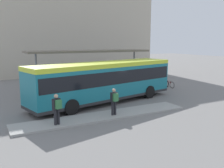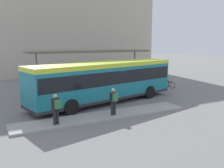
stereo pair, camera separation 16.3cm
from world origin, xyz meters
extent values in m
plane|color=slate|center=(0.00, 0.00, 0.00)|extent=(120.00, 120.00, 0.00)
cube|color=#9E9E99|center=(-1.67, -3.31, 0.06)|extent=(11.09, 1.80, 0.12)
cube|color=#197284|center=(0.00, 0.00, 1.70)|extent=(12.17, 5.00, 2.69)
cube|color=#C6DB33|center=(0.00, 0.00, 2.89)|extent=(12.19, 5.02, 0.30)
cube|color=black|center=(0.00, 0.00, 2.02)|extent=(11.94, 4.98, 0.94)
cube|color=black|center=(5.79, 1.27, 2.02)|extent=(0.57, 2.27, 1.04)
cube|color=#28282B|center=(0.00, 0.00, 0.45)|extent=(12.18, 5.01, 0.20)
cylinder|color=black|center=(3.35, 1.97, 0.51)|extent=(1.06, 0.49, 1.02)
cylinder|color=black|center=(3.86, -0.38, 0.51)|extent=(1.06, 0.49, 1.02)
cylinder|color=black|center=(-3.86, 0.38, 0.51)|extent=(1.06, 0.49, 1.02)
cylinder|color=black|center=(-3.35, -1.97, 0.51)|extent=(1.06, 0.49, 1.02)
cylinder|color=#232328|center=(-4.86, -3.72, 0.53)|extent=(0.15, 0.15, 0.83)
cylinder|color=#232328|center=(-4.68, -3.66, 0.53)|extent=(0.15, 0.15, 0.83)
cube|color=black|center=(-4.77, -3.69, 1.25)|extent=(0.46, 0.34, 0.62)
cube|color=#337542|center=(-4.71, -3.89, 1.29)|extent=(0.36, 0.29, 0.47)
sphere|color=tan|center=(-4.77, -3.69, 1.70)|extent=(0.22, 0.22, 0.22)
cylinder|color=#232328|center=(-1.28, -3.57, 0.52)|extent=(0.15, 0.15, 0.81)
cylinder|color=#232328|center=(-1.10, -3.56, 0.52)|extent=(0.15, 0.15, 0.81)
cube|color=black|center=(-1.19, -3.56, 1.23)|extent=(0.41, 0.23, 0.60)
cube|color=#337542|center=(-1.18, -3.77, 1.26)|extent=(0.31, 0.20, 0.46)
sphere|color=tan|center=(-1.19, -3.56, 1.66)|extent=(0.22, 0.22, 0.22)
torus|color=black|center=(8.47, 2.96, 0.33)|extent=(0.06, 0.66, 0.66)
torus|color=black|center=(8.46, 2.07, 0.33)|extent=(0.06, 0.66, 0.66)
cylinder|color=red|center=(8.47, 2.52, 0.54)|extent=(0.05, 0.70, 0.04)
cylinder|color=red|center=(8.46, 2.35, 0.49)|extent=(0.04, 0.04, 0.32)
cube|color=black|center=(8.46, 2.35, 0.65)|extent=(0.07, 0.18, 0.04)
cylinder|color=red|center=(8.47, 2.87, 0.62)|extent=(0.48, 0.04, 0.03)
torus|color=black|center=(8.42, 3.80, 0.38)|extent=(0.12, 0.77, 0.77)
torus|color=black|center=(8.33, 2.76, 0.38)|extent=(0.12, 0.77, 0.77)
cylinder|color=orange|center=(8.37, 3.28, 0.63)|extent=(0.11, 0.81, 0.04)
cylinder|color=orange|center=(8.36, 3.10, 0.57)|extent=(0.04, 0.04, 0.38)
cube|color=black|center=(8.36, 3.10, 0.76)|extent=(0.09, 0.19, 0.04)
cylinder|color=orange|center=(8.41, 3.70, 0.72)|extent=(0.48, 0.08, 0.03)
torus|color=black|center=(8.70, 4.56, 0.37)|extent=(0.13, 0.76, 0.76)
torus|color=black|center=(8.59, 3.54, 0.37)|extent=(0.13, 0.76, 0.76)
cylinder|color=black|center=(8.64, 4.05, 0.62)|extent=(0.12, 0.80, 0.04)
cylinder|color=black|center=(8.62, 3.86, 0.56)|extent=(0.04, 0.04, 0.37)
cube|color=black|center=(8.62, 3.86, 0.75)|extent=(0.09, 0.19, 0.04)
cylinder|color=black|center=(8.69, 4.46, 0.71)|extent=(0.48, 0.08, 0.03)
cube|color=#706656|center=(1.09, 5.38, 3.67)|extent=(11.81, 2.82, 0.18)
cylinder|color=gray|center=(-3.93, 5.38, 1.79)|extent=(0.16, 0.16, 3.58)
cylinder|color=gray|center=(6.11, 5.38, 1.79)|extent=(0.16, 0.16, 3.58)
cylinder|color=slate|center=(-0.99, 2.72, 0.28)|extent=(0.68, 0.68, 0.55)
sphere|color=#286B2D|center=(-0.99, 2.72, 0.84)|extent=(0.78, 0.78, 0.78)
cube|color=#BCB29E|center=(4.36, 22.62, 7.18)|extent=(22.98, 13.93, 14.35)
camera|label=1|loc=(-8.27, -16.52, 4.56)|focal=40.00mm
camera|label=2|loc=(-8.13, -16.60, 4.56)|focal=40.00mm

